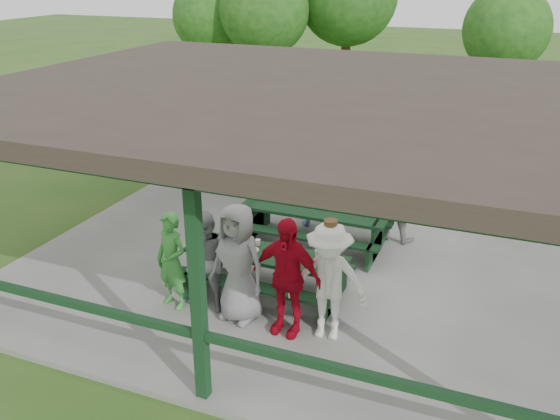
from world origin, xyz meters
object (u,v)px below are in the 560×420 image
at_px(spectator_lblue, 316,191).
at_px(spectator_blue, 263,167).
at_px(picnic_table_far, 314,222).
at_px(spectator_grey, 396,197).
at_px(contestant_white_fedora, 329,281).
at_px(farm_trailer, 371,125).
at_px(picnic_table_near, 266,268).
at_px(contestant_grey_mid, 238,263).
at_px(pickup_truck, 461,129).
at_px(contestant_green, 172,261).
at_px(contestant_red, 286,276).
at_px(contestant_grey_left, 207,263).

relative_size(spectator_lblue, spectator_blue, 0.82).
relative_size(picnic_table_far, spectator_blue, 1.54).
xyz_separation_m(spectator_lblue, spectator_grey, (1.65, -0.04, 0.11)).
xyz_separation_m(contestant_white_fedora, farm_trailer, (-1.85, 10.09, -0.34)).
height_order(picnic_table_near, spectator_blue, spectator_blue).
relative_size(picnic_table_far, farm_trailer, 0.75).
distance_m(contestant_grey_mid, spectator_grey, 4.07).
distance_m(picnic_table_far, spectator_lblue, 1.03).
bearing_deg(contestant_grey_mid, spectator_lblue, 101.05).
bearing_deg(contestant_white_fedora, picnic_table_near, 143.22).
bearing_deg(contestant_grey_mid, pickup_truck, 88.46).
bearing_deg(contestant_green, contestant_red, 15.20).
bearing_deg(contestant_green, pickup_truck, 87.39).
bearing_deg(pickup_truck, contestant_red, 162.82).
height_order(contestant_red, farm_trailer, contestant_red).
relative_size(spectator_blue, spectator_grey, 1.06).
bearing_deg(pickup_truck, contestant_grey_left, 155.41).
bearing_deg(pickup_truck, contestant_green, 152.70).
xyz_separation_m(picnic_table_near, farm_trailer, (-0.56, 9.32, 0.08)).
height_order(picnic_table_far, spectator_grey, spectator_grey).
bearing_deg(picnic_table_near, spectator_grey, 62.87).
bearing_deg(contestant_red, spectator_grey, 83.12).
bearing_deg(contestant_red, picnic_table_near, 133.21).
xyz_separation_m(contestant_red, spectator_blue, (-2.29, 4.40, 0.01)).
bearing_deg(contestant_grey_left, picnic_table_far, 83.44).
height_order(contestant_white_fedora, spectator_lblue, contestant_white_fedora).
bearing_deg(farm_trailer, spectator_grey, -96.12).
xyz_separation_m(spectator_lblue, pickup_truck, (2.18, 6.40, -0.07)).
xyz_separation_m(spectator_blue, pickup_truck, (3.62, 5.83, -0.23)).
height_order(contestant_green, contestant_red, contestant_red).
xyz_separation_m(contestant_grey_mid, contestant_red, (0.79, -0.06, -0.03)).
bearing_deg(contestant_red, contestant_white_fedora, 15.23).
height_order(picnic_table_near, spectator_grey, spectator_grey).
bearing_deg(spectator_blue, spectator_grey, -169.14).
relative_size(contestant_green, spectator_lblue, 1.05).
height_order(contestant_grey_left, pickup_truck, contestant_grey_left).
distance_m(picnic_table_far, contestant_red, 2.97).
distance_m(picnic_table_near, contestant_red, 1.20).
bearing_deg(spectator_lblue, spectator_grey, 159.47).
bearing_deg(contestant_white_fedora, farm_trailer, 94.53).
bearing_deg(contestant_red, pickup_truck, 87.66).
height_order(contestant_grey_left, spectator_lblue, contestant_grey_left).
distance_m(pickup_truck, farm_trailer, 2.59).
xyz_separation_m(picnic_table_near, contestant_grey_mid, (-0.10, -0.82, 0.46)).
xyz_separation_m(contestant_red, pickup_truck, (1.33, 10.23, -0.22)).
xyz_separation_m(contestant_grey_mid, farm_trailer, (-0.46, 10.14, -0.38)).
height_order(contestant_grey_mid, spectator_blue, contestant_grey_mid).
bearing_deg(picnic_table_near, contestant_grey_mid, -97.02).
relative_size(pickup_truck, farm_trailer, 1.51).
bearing_deg(contestant_grey_left, spectator_blue, 111.53).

